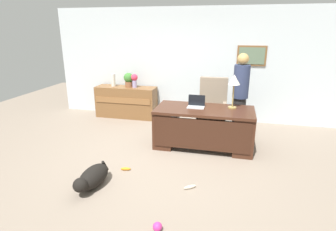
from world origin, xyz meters
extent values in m
plane|color=gray|center=(0.00, 0.00, 0.00)|extent=(12.00, 12.00, 0.00)
cube|color=silver|center=(0.00, 2.60, 1.35)|extent=(7.00, 0.12, 2.70)
cube|color=brown|center=(1.41, 2.52, 1.61)|extent=(0.65, 0.03, 0.46)
cube|color=#5D7258|center=(1.41, 2.50, 1.61)|extent=(0.57, 0.01, 0.38)
cube|color=#422316|center=(0.55, 0.83, 0.74)|extent=(1.84, 0.88, 0.05)
cube|color=#422316|center=(-0.19, 0.83, 0.36)|extent=(0.36, 0.82, 0.71)
cube|color=#422316|center=(1.29, 0.83, 0.36)|extent=(0.36, 0.82, 0.71)
cube|color=#381E13|center=(0.55, 0.42, 0.39)|extent=(1.74, 0.04, 0.57)
cube|color=brown|center=(-1.60, 2.25, 0.39)|extent=(1.54, 0.48, 0.79)
cube|color=brown|center=(-1.60, 2.00, 0.49)|extent=(1.44, 0.02, 0.14)
cube|color=gray|center=(0.63, 1.59, 0.37)|extent=(0.60, 0.58, 0.18)
cylinder|color=black|center=(0.63, 1.59, 0.14)|extent=(0.10, 0.10, 0.28)
cylinder|color=black|center=(0.63, 1.59, 0.03)|extent=(0.52, 0.52, 0.05)
cube|color=gray|center=(0.63, 1.83, 0.83)|extent=(0.60, 0.12, 0.73)
cube|color=gray|center=(0.37, 1.59, 0.57)|extent=(0.08, 0.50, 0.22)
cube|color=gray|center=(0.89, 1.59, 0.57)|extent=(0.08, 0.50, 0.22)
cylinder|color=#262323|center=(1.20, 1.58, 0.42)|extent=(0.26, 0.26, 0.83)
cylinder|color=navy|center=(1.20, 1.58, 1.17)|extent=(0.32, 0.32, 0.68)
sphere|color=tan|center=(1.20, 1.58, 1.63)|extent=(0.23, 0.23, 0.23)
ellipsoid|color=black|center=(-0.84, -0.98, 0.15)|extent=(0.36, 0.65, 0.30)
sphere|color=black|center=(-0.87, -1.28, 0.19)|extent=(0.20, 0.20, 0.20)
cylinder|color=black|center=(-0.81, -0.67, 0.17)|extent=(0.06, 0.15, 0.21)
cube|color=#B2B5BA|center=(0.38, 0.86, 0.77)|extent=(0.32, 0.22, 0.01)
cube|color=black|center=(0.38, 0.96, 0.88)|extent=(0.32, 0.01, 0.21)
cylinder|color=#9E8447|center=(1.06, 0.99, 0.78)|extent=(0.16, 0.16, 0.02)
cylinder|color=#9E8447|center=(1.06, 0.99, 1.00)|extent=(0.02, 0.02, 0.43)
cone|color=silver|center=(1.06, 0.99, 1.31)|extent=(0.22, 0.22, 0.18)
cylinder|color=#A398CC|center=(-1.36, 2.25, 0.88)|extent=(0.11, 0.11, 0.18)
sphere|color=#EC3656|center=(-1.36, 2.25, 1.04)|extent=(0.17, 0.17, 0.17)
cylinder|color=silver|center=(-1.94, 2.25, 0.95)|extent=(0.11, 0.11, 0.32)
cylinder|color=brown|center=(-1.52, 2.25, 0.86)|extent=(0.18, 0.18, 0.14)
sphere|color=#3F7D33|center=(-1.52, 2.25, 1.03)|extent=(0.24, 0.24, 0.24)
sphere|color=#D8338C|center=(0.32, -1.67, 0.05)|extent=(0.11, 0.11, 0.11)
ellipsoid|color=beige|center=(0.54, -0.72, 0.03)|extent=(0.19, 0.15, 0.05)
ellipsoid|color=orange|center=(-0.56, -0.44, 0.03)|extent=(0.17, 0.08, 0.05)
camera|label=1|loc=(1.04, -4.17, 2.22)|focal=29.44mm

